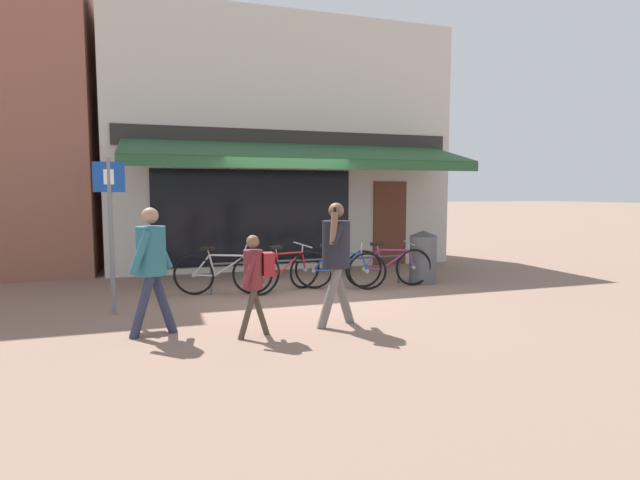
% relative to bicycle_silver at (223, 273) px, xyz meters
% --- Properties ---
extents(ground_plane, '(160.00, 160.00, 0.00)m').
position_rel_bicycle_silver_xyz_m(ground_plane, '(1.40, -0.49, -0.39)').
color(ground_plane, '#846656').
extents(shop_front, '(8.37, 4.87, 6.02)m').
position_rel_bicycle_silver_xyz_m(shop_front, '(2.00, 4.02, 2.61)').
color(shop_front, beige).
rests_on(shop_front, ground_plane).
extents(bike_rack_rail, '(3.83, 0.04, 0.57)m').
position_rel_bicycle_silver_xyz_m(bike_rack_rail, '(1.66, 0.08, 0.09)').
color(bike_rack_rail, '#47494F').
rests_on(bike_rack_rail, ground_plane).
extents(bicycle_silver, '(1.74, 0.66, 0.88)m').
position_rel_bicycle_silver_xyz_m(bicycle_silver, '(0.00, 0.00, 0.00)').
color(bicycle_silver, black).
rests_on(bicycle_silver, ground_plane).
extents(bicycle_red, '(1.62, 0.85, 0.90)m').
position_rel_bicycle_silver_xyz_m(bicycle_red, '(1.11, -0.11, 0.00)').
color(bicycle_red, black).
rests_on(bicycle_red, ground_plane).
extents(bicycle_blue, '(1.64, 0.88, 0.88)m').
position_rel_bicycle_silver_xyz_m(bicycle_blue, '(2.15, -0.20, -0.00)').
color(bicycle_blue, black).
rests_on(bicycle_blue, ground_plane).
extents(bicycle_purple, '(1.75, 0.52, 0.88)m').
position_rel_bicycle_silver_xyz_m(bicycle_purple, '(3.15, -0.23, 0.00)').
color(bicycle_purple, black).
rests_on(bicycle_purple, ground_plane).
extents(pedestrian_adult, '(0.61, 0.61, 1.70)m').
position_rel_bicycle_silver_xyz_m(pedestrian_adult, '(1.21, -2.56, 0.64)').
color(pedestrian_adult, slate).
rests_on(pedestrian_adult, ground_plane).
extents(pedestrian_child, '(0.48, 0.39, 1.31)m').
position_rel_bicycle_silver_xyz_m(pedestrian_child, '(0.07, -2.76, 0.43)').
color(pedestrian_child, '#47382D').
rests_on(pedestrian_child, ground_plane).
extents(pedestrian_second_adult, '(0.61, 0.51, 1.65)m').
position_rel_bicycle_silver_xyz_m(pedestrian_second_adult, '(-1.17, -2.29, 0.61)').
color(pedestrian_second_adult, '#282D47').
rests_on(pedestrian_second_adult, ground_plane).
extents(litter_bin, '(0.55, 0.55, 1.06)m').
position_rel_bicycle_silver_xyz_m(litter_bin, '(3.99, -0.06, 0.14)').
color(litter_bin, '#515459').
rests_on(litter_bin, ground_plane).
extents(parking_sign, '(0.44, 0.07, 2.33)m').
position_rel_bicycle_silver_xyz_m(parking_sign, '(-1.74, -0.95, 1.04)').
color(parking_sign, slate).
rests_on(parking_sign, ground_plane).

